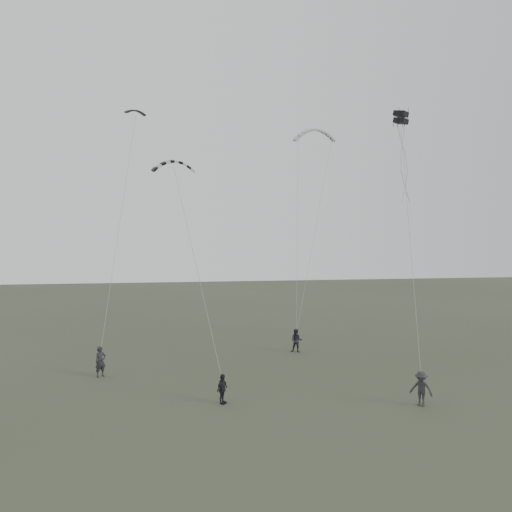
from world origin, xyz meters
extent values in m
plane|color=#373F2C|center=(0.00, 0.00, 0.00)|extent=(140.00, 140.00, 0.00)
imported|color=black|center=(-8.16, 4.85, 0.91)|extent=(0.79, 0.72, 1.82)
imported|color=black|center=(5.03, 9.06, 0.85)|extent=(1.01, 0.92, 1.69)
imported|color=black|center=(-1.49, -1.31, 0.75)|extent=(0.81, 0.93, 1.50)
imported|color=#28282D|center=(8.16, -3.31, 0.86)|extent=(1.24, 1.23, 1.72)
camera|label=1|loc=(-4.08, -25.91, 8.27)|focal=35.00mm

